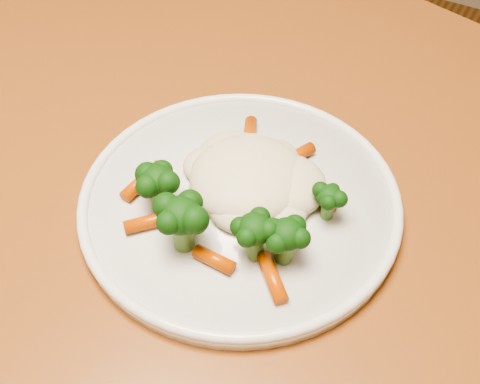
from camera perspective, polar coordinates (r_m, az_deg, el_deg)
The scene contains 3 objects.
dining_table at distance 0.60m, azimuth 5.59°, elevation -10.24°, with size 1.40×1.11×0.75m.
plate at distance 0.54m, azimuth 0.00°, elevation -0.97°, with size 0.29×0.29×0.01m, color white.
meal at distance 0.51m, azimuth -0.10°, elevation 0.20°, with size 0.19×0.19×0.05m.
Camera 1 is at (0.33, -0.61, 1.16)m, focal length 45.00 mm.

